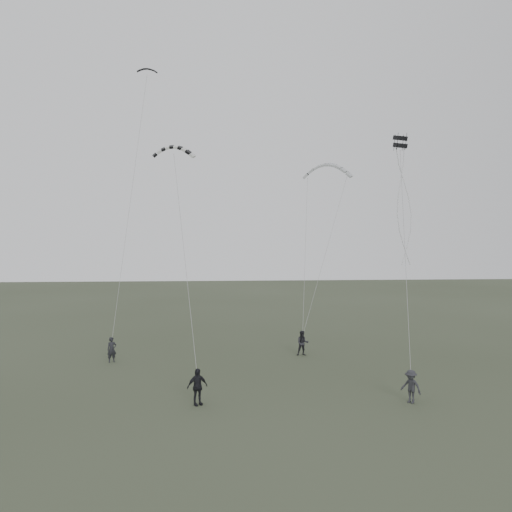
{
  "coord_description": "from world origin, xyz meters",
  "views": [
    {
      "loc": [
        -0.84,
        -25.9,
        8.11
      ],
      "look_at": [
        1.45,
        5.71,
        7.0
      ],
      "focal_mm": 35.0,
      "sensor_mm": 36.0,
      "label": 1
    }
  ],
  "objects": [
    {
      "name": "flyer_center",
      "position": [
        -1.96,
        -1.75,
        0.9
      ],
      "size": [
        1.14,
        0.86,
        1.8
      ],
      "primitive_type": "imported",
      "rotation": [
        0.0,
        0.0,
        0.46
      ],
      "color": "black",
      "rests_on": "ground"
    },
    {
      "name": "flyer_left",
      "position": [
        -7.93,
        7.11,
        0.83
      ],
      "size": [
        0.72,
        0.63,
        1.66
      ],
      "primitive_type": "imported",
      "rotation": [
        0.0,
        0.0,
        0.47
      ],
      "color": "black",
      "rests_on": "ground"
    },
    {
      "name": "ground",
      "position": [
        0.0,
        0.0,
        0.0
      ],
      "size": [
        140.0,
        140.0,
        0.0
      ],
      "primitive_type": "plane",
      "color": "#333B27",
      "rests_on": "ground"
    },
    {
      "name": "kite_box",
      "position": [
        9.98,
        3.53,
        13.92
      ],
      "size": [
        0.82,
        0.91,
        0.83
      ],
      "primitive_type": null,
      "rotation": [
        0.24,
        0.0,
        0.33
      ],
      "color": "black",
      "rests_on": "flyer_far"
    },
    {
      "name": "kite_pale_large",
      "position": [
        7.87,
        14.31,
        14.1
      ],
      "size": [
        4.2,
        2.53,
        1.82
      ],
      "primitive_type": null,
      "rotation": [
        0.26,
        0.0,
        -0.33
      ],
      "color": "#AAADAF",
      "rests_on": "flyer_right"
    },
    {
      "name": "kite_striped",
      "position": [
        -3.69,
        5.48,
        13.79
      ],
      "size": [
        2.57,
        0.95,
        1.2
      ],
      "primitive_type": null,
      "rotation": [
        0.33,
        0.0,
        -0.0
      ],
      "color": "black",
      "rests_on": "flyer_center"
    },
    {
      "name": "kite_dark_small",
      "position": [
        -6.08,
        11.13,
        20.4
      ],
      "size": [
        1.48,
        0.65,
        0.58
      ],
      "primitive_type": null,
      "rotation": [
        0.25,
        0.0,
        0.08
      ],
      "color": "black",
      "rests_on": "flyer_left"
    },
    {
      "name": "flyer_far",
      "position": [
        8.53,
        -2.2,
        0.82
      ],
      "size": [
        1.14,
        1.2,
        1.64
      ],
      "primitive_type": "imported",
      "rotation": [
        0.0,
        0.0,
        -0.88
      ],
      "color": "#26262A",
      "rests_on": "ground"
    },
    {
      "name": "flyer_right",
      "position": [
        4.86,
        8.09,
        0.86
      ],
      "size": [
        0.88,
        0.71,
        1.72
      ],
      "primitive_type": "imported",
      "rotation": [
        0.0,
        0.0,
        -0.07
      ],
      "color": "black",
      "rests_on": "ground"
    }
  ]
}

